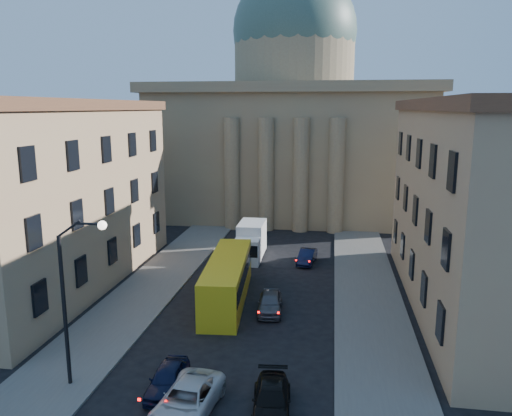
{
  "coord_description": "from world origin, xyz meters",
  "views": [
    {
      "loc": [
        5.57,
        -13.71,
        14.1
      ],
      "look_at": [
        0.52,
        18.95,
        7.43
      ],
      "focal_mm": 35.0,
      "sensor_mm": 36.0,
      "label": 1
    }
  ],
  "objects_px": {
    "city_bus": "(227,279)",
    "street_lamp": "(73,289)",
    "box_truck": "(251,242)",
    "car_left_near": "(168,379)"
  },
  "relations": [
    {
      "from": "city_bus",
      "to": "street_lamp",
      "type": "bearing_deg",
      "value": -116.87
    },
    {
      "from": "car_left_near",
      "to": "city_bus",
      "type": "bearing_deg",
      "value": 85.87
    },
    {
      "from": "city_bus",
      "to": "box_truck",
      "type": "height_order",
      "value": "box_truck"
    },
    {
      "from": "box_truck",
      "to": "car_left_near",
      "type": "bearing_deg",
      "value": -91.71
    },
    {
      "from": "street_lamp",
      "to": "city_bus",
      "type": "distance_m",
      "value": 14.0
    },
    {
      "from": "city_bus",
      "to": "box_truck",
      "type": "distance_m",
      "value": 10.97
    },
    {
      "from": "car_left_near",
      "to": "box_truck",
      "type": "xyz_separation_m",
      "value": [
        0.4,
        23.23,
        0.87
      ]
    },
    {
      "from": "car_left_near",
      "to": "box_truck",
      "type": "height_order",
      "value": "box_truck"
    },
    {
      "from": "car_left_near",
      "to": "city_bus",
      "type": "height_order",
      "value": "city_bus"
    },
    {
      "from": "street_lamp",
      "to": "box_truck",
      "type": "distance_m",
      "value": 24.33
    }
  ]
}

